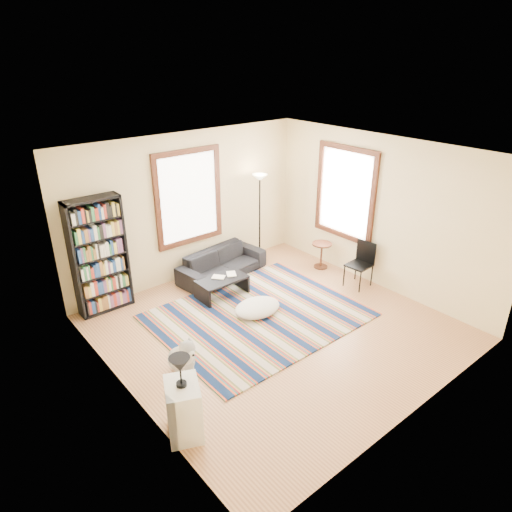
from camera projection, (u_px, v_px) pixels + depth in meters
floor at (276, 330)px, 7.42m from camera, size 5.00×5.00×0.10m
ceiling at (279, 151)px, 6.21m from camera, size 5.00×5.00×0.10m
wall_back at (187, 207)px, 8.60m from camera, size 5.00×0.10×2.80m
wall_front at (432, 320)px, 5.03m from camera, size 5.00×0.10×2.80m
wall_left at (116, 304)px, 5.34m from camera, size 0.10×5.00×2.80m
wall_right at (381, 213)px, 8.29m from camera, size 0.10×5.00×2.80m
window_back at (188, 197)px, 8.46m from camera, size 1.20×0.06×1.60m
window_right at (345, 193)px, 8.72m from camera, size 0.06×1.20×1.60m
rug at (258, 315)px, 7.71m from camera, size 3.29×2.64×0.02m
sofa at (222, 264)px, 8.97m from camera, size 0.95×1.90×0.53m
bookshelf at (99, 256)px, 7.53m from camera, size 0.90×0.30×2.00m
coffee_table at (222, 287)px, 8.27m from camera, size 0.99×0.68×0.36m
book_a at (217, 279)px, 8.13m from camera, size 0.28×0.27×0.02m
book_b at (227, 274)px, 8.31m from camera, size 0.25×0.28×0.02m
floor_cushion at (257, 307)px, 7.76m from camera, size 0.98×0.83×0.21m
floor_lamp at (260, 219)px, 9.37m from camera, size 0.31×0.31×1.86m
side_table at (321, 255)px, 9.31m from camera, size 0.48×0.48×0.54m
folding_chair at (359, 265)px, 8.52m from camera, size 0.45×0.43×0.86m
white_cabinet at (184, 409)px, 5.24m from camera, size 0.55×0.61×0.70m
table_lamp at (180, 372)px, 5.02m from camera, size 0.29×0.29×0.38m
dog at (181, 353)px, 6.32m from camera, size 0.42×0.58×0.57m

